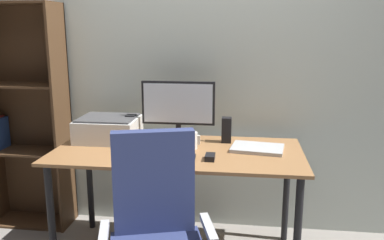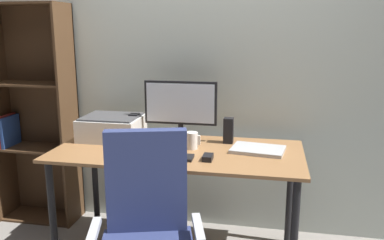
{
  "view_description": "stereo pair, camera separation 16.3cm",
  "coord_description": "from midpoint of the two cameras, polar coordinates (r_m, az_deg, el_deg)",
  "views": [
    {
      "loc": [
        0.4,
        -2.4,
        1.49
      ],
      "look_at": [
        0.09,
        0.01,
        0.93
      ],
      "focal_mm": 37.62,
      "sensor_mm": 36.0,
      "label": 1
    },
    {
      "loc": [
        0.56,
        -2.37,
        1.49
      ],
      "look_at": [
        0.09,
        0.01,
        0.93
      ],
      "focal_mm": 37.62,
      "sensor_mm": 36.0,
      "label": 2
    }
  ],
  "objects": [
    {
      "name": "mouse",
      "position": [
        2.35,
        0.58,
        -5.3
      ],
      "size": [
        0.06,
        0.1,
        0.03
      ],
      "primitive_type": "cube",
      "rotation": [
        0.0,
        0.0,
        -0.0
      ],
      "color": "black",
      "rests_on": "desk"
    },
    {
      "name": "bookshelf",
      "position": [
        3.3,
        -23.81,
        0.18
      ],
      "size": [
        0.6,
        0.28,
        1.67
      ],
      "color": "#4C331E",
      "rests_on": "ground"
    },
    {
      "name": "back_wall",
      "position": [
        2.97,
        -2.01,
        9.23
      ],
      "size": [
        6.4,
        0.1,
        2.6
      ],
      "primitive_type": "cube",
      "color": "beige",
      "rests_on": "ground"
    },
    {
      "name": "desk",
      "position": [
        2.57,
        -3.86,
        -6.02
      ],
      "size": [
        1.56,
        0.74,
        0.74
      ],
      "color": "olive",
      "rests_on": "ground"
    },
    {
      "name": "printer",
      "position": [
        2.82,
        -13.39,
        -1.21
      ],
      "size": [
        0.4,
        0.34,
        0.16
      ],
      "color": "silver",
      "rests_on": "desk"
    },
    {
      "name": "speaker_left",
      "position": [
        2.81,
        -10.27,
        -0.98
      ],
      "size": [
        0.06,
        0.07,
        0.17
      ],
      "primitive_type": "cube",
      "color": "black",
      "rests_on": "desk"
    },
    {
      "name": "keyboard",
      "position": [
        2.38,
        -5.03,
        -5.31
      ],
      "size": [
        0.29,
        0.12,
        0.02
      ],
      "primitive_type": "cube",
      "rotation": [
        0.0,
        0.0,
        0.03
      ],
      "color": "black",
      "rests_on": "desk"
    },
    {
      "name": "coffee_mug",
      "position": [
        2.55,
        -1.86,
        -2.93
      ],
      "size": [
        0.09,
        0.07,
        0.11
      ],
      "color": "white",
      "rests_on": "desk"
    },
    {
      "name": "monitor",
      "position": [
        2.71,
        -3.7,
        1.85
      ],
      "size": [
        0.49,
        0.2,
        0.41
      ],
      "color": "black",
      "rests_on": "desk"
    },
    {
      "name": "speaker_right",
      "position": [
        2.69,
        3.19,
        -1.42
      ],
      "size": [
        0.06,
        0.07,
        0.17
      ],
      "primitive_type": "cube",
      "color": "black",
      "rests_on": "desk"
    },
    {
      "name": "laptop",
      "position": [
        2.56,
        7.45,
        -4.0
      ],
      "size": [
        0.35,
        0.27,
        0.02
      ],
      "primitive_type": "cube",
      "rotation": [
        0.0,
        0.0,
        -0.15
      ],
      "color": "#B7BABC",
      "rests_on": "desk"
    }
  ]
}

